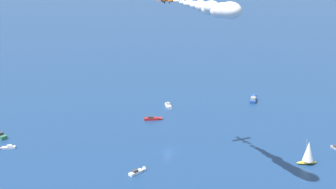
{
  "coord_description": "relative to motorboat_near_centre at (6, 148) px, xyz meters",
  "views": [
    {
      "loc": [
        -3.81,
        -167.45,
        69.42
      ],
      "look_at": [
        0.0,
        0.0,
        21.57
      ],
      "focal_mm": 53.03,
      "sensor_mm": 36.0,
      "label": 1
    }
  ],
  "objects": [
    {
      "name": "sailboat_offshore",
      "position": [
        107.04,
        -16.04,
        3.68
      ],
      "size": [
        7.18,
        4.18,
        9.08
      ],
      "color": "gold",
      "rests_on": "ground_plane"
    },
    {
      "name": "motorboat_near_centre",
      "position": [
        0.0,
        0.0,
        0.0
      ],
      "size": [
        6.14,
        2.56,
        1.73
      ],
      "color": "white",
      "rests_on": "ground_plane"
    },
    {
      "name": "motorboat_outer_ring_b",
      "position": [
        61.07,
        49.67,
        0.16
      ],
      "size": [
        3.35,
        8.22,
        2.32
      ],
      "color": "white",
      "rests_on": "ground_plane"
    },
    {
      "name": "motorboat_inshore",
      "position": [
        49.27,
        -21.97,
        0.04
      ],
      "size": [
        5.71,
        5.89,
        1.89
      ],
      "color": "white",
      "rests_on": "ground_plane"
    },
    {
      "name": "ground_plane",
      "position": [
        59.57,
        -4.01,
        -0.47
      ],
      "size": [
        2000.0,
        2000.0,
        0.0
      ],
      "primitive_type": "plane",
      "color": "navy"
    },
    {
      "name": "motorboat_outer_ring_c",
      "position": [
        102.78,
        59.48,
        0.37
      ],
      "size": [
        5.46,
        10.99,
        3.09
      ],
      "color": "#23478C",
      "rests_on": "ground_plane"
    },
    {
      "name": "motorboat_mid_cluster",
      "position": [
        54.27,
        31.66,
        0.13
      ],
      "size": [
        7.82,
        2.73,
        2.22
      ],
      "color": "#B21E1E",
      "rests_on": "ground_plane"
    },
    {
      "name": "smoke_trail_lead",
      "position": [
        72.24,
        -31.06,
        53.92
      ],
      "size": [
        18.86,
        35.08,
        5.02
      ],
      "color": "silver"
    }
  ]
}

